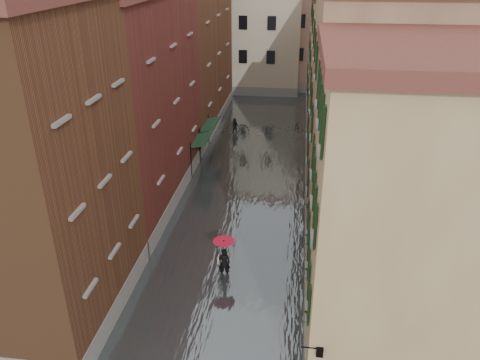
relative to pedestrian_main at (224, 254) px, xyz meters
The scene contains 16 objects.
ground 1.85m from the pedestrian_main, 92.59° to the right, with size 120.00×120.00×0.00m, color slate.
floodwater 11.78m from the pedestrian_main, 90.29° to the left, with size 10.00×60.00×0.20m, color #4B5153.
building_left_near 9.35m from the pedestrian_main, 155.02° to the right, with size 6.00×8.00×13.00m, color brown.
building_left_mid 11.56m from the pedestrian_main, 132.47° to the left, with size 6.00×14.00×12.50m, color maroon.
building_left_far 24.45m from the pedestrian_main, 107.26° to the left, with size 6.00×16.00×14.00m, color brown.
building_right_near 8.86m from the pedestrian_main, 25.35° to the right, with size 6.00×8.00×11.50m, color tan.
building_right_mid 11.59m from the pedestrian_main, 48.01° to the left, with size 6.00×14.00×13.00m, color tan.
building_right_far 24.16m from the pedestrian_main, 73.00° to the left, with size 6.00×16.00×11.50m, color tan.
building_end_cream 37.20m from the pedestrian_main, 94.76° to the left, with size 12.00×9.00×13.00m, color #B6A990.
building_end_pink 39.44m from the pedestrian_main, 81.27° to the left, with size 10.00×9.00×12.00m, color tan.
awning_near 12.56m from the pedestrian_main, 106.47° to the left, with size 1.09×2.87×2.80m.
awning_far 15.82m from the pedestrian_main, 102.97° to the left, with size 1.09×3.32×2.80m.
wall_lantern 8.61m from the pedestrian_main, 59.62° to the right, with size 0.71×0.22×0.35m.
window_planters 5.08m from the pedestrian_main, 27.54° to the right, with size 0.59×8.52×0.84m.
pedestrian_main is the anchor object (origin of this frame).
pedestrian_far 20.36m from the pedestrian_main, 96.41° to the left, with size 0.71×0.55×1.46m, color black.
Camera 1 is at (3.25, -17.26, 14.36)m, focal length 35.00 mm.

